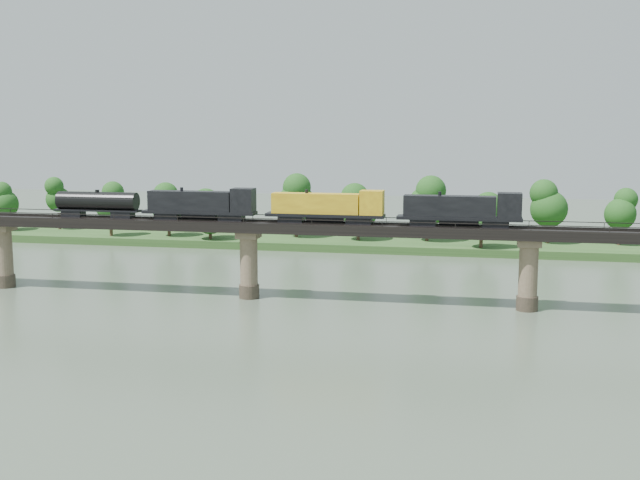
# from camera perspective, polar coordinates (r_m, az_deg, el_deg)

# --- Properties ---
(ground) EXTENTS (400.00, 400.00, 0.00)m
(ground) POSITION_cam_1_polar(r_m,az_deg,el_deg) (92.18, -10.37, -8.04)
(ground) COLOR #3F4E3D
(ground) RESTS_ON ground
(far_bank) EXTENTS (300.00, 24.00, 1.60)m
(far_bank) POSITION_cam_1_polar(r_m,az_deg,el_deg) (172.10, 0.12, 0.02)
(far_bank) COLOR #26491D
(far_bank) RESTS_ON ground
(bridge) EXTENTS (236.00, 30.00, 11.50)m
(bridge) POSITION_cam_1_polar(r_m,az_deg,el_deg) (118.59, -5.09, -1.54)
(bridge) COLOR #473A2D
(bridge) RESTS_ON ground
(bridge_superstructure) EXTENTS (220.00, 4.90, 0.75)m
(bridge_superstructure) POSITION_cam_1_polar(r_m,az_deg,el_deg) (117.67, -5.13, 1.50)
(bridge_superstructure) COLOR black
(bridge_superstructure) RESTS_ON bridge
(far_treeline) EXTENTS (289.06, 17.54, 13.60)m
(far_treeline) POSITION_cam_1_polar(r_m,az_deg,el_deg) (168.58, -2.92, 2.59)
(far_treeline) COLOR #382619
(far_treeline) RESTS_ON far_bank
(freight_train) EXTENTS (69.50, 2.71, 4.78)m
(freight_train) POSITION_cam_1_polar(r_m,az_deg,el_deg) (116.06, -2.63, 2.41)
(freight_train) COLOR black
(freight_train) RESTS_ON bridge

